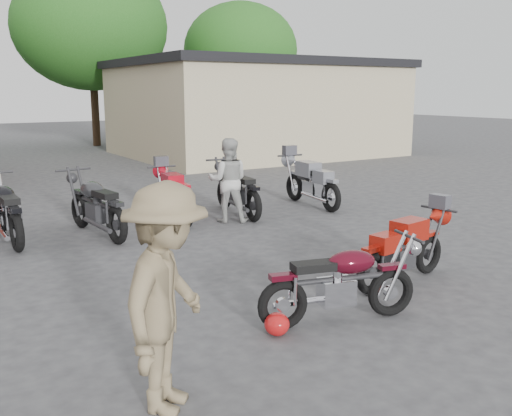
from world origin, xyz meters
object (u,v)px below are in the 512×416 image
vintage_motorcycle (342,277)px  sportbike (404,246)px  person_tan (167,299)px  row_bike_2 (5,207)px  row_bike_3 (96,202)px  row_bike_6 (311,180)px  helmet (277,324)px  row_bike_4 (174,193)px  row_bike_5 (237,186)px  person_light (228,180)px

vintage_motorcycle → sportbike: 1.72m
person_tan → row_bike_2: 6.43m
row_bike_3 → row_bike_6: row_bike_3 is taller
helmet → row_bike_6: (4.59, 5.41, 0.47)m
person_tan → row_bike_2: bearing=46.4°
row_bike_6 → vintage_motorcycle: bearing=149.8°
row_bike_6 → row_bike_2: bearing=91.5°
vintage_motorcycle → row_bike_6: size_ratio=0.88×
row_bike_2 → person_tan: bearing=-179.4°
row_bike_4 → row_bike_6: (3.22, -0.31, 0.04)m
row_bike_5 → row_bike_6: bearing=-86.8°
sportbike → person_light: size_ratio=1.07×
helmet → row_bike_6: size_ratio=0.13×
row_bike_5 → row_bike_6: size_ratio=1.00×
row_bike_2 → row_bike_5: (4.51, -0.20, -0.01)m
sportbike → row_bike_6: row_bike_6 is taller
row_bike_6 → row_bike_5: bearing=91.0°
person_tan → vintage_motorcycle: bearing=-31.2°
vintage_motorcycle → row_bike_6: (3.78, 5.50, 0.07)m
person_tan → row_bike_6: bearing=-0.9°
row_bike_4 → row_bike_5: size_ratio=0.92×
helmet → row_bike_5: bearing=63.8°
row_bike_6 → person_tan: bearing=139.2°
person_light → person_tan: size_ratio=0.88×
row_bike_2 → row_bike_3: row_bike_3 is taller
vintage_motorcycle → row_bike_4: row_bike_4 is taller
row_bike_4 → row_bike_6: size_ratio=0.93×
helmet → person_tan: bearing=-155.4°
row_bike_2 → row_bike_6: size_ratio=1.03×
person_light → row_bike_4: person_light is taller
person_light → person_tan: 6.86m
person_light → row_bike_3: (-2.56, 0.31, -0.22)m
helmet → person_tan: (-1.54, -0.71, 0.82)m
person_tan → row_bike_3: size_ratio=0.88×
helmet → vintage_motorcycle: bearing=-6.5°
person_tan → row_bike_4: 7.07m
vintage_motorcycle → row_bike_5: (1.91, 5.61, 0.07)m
helmet → row_bike_3: size_ratio=0.13×
sportbike → row_bike_2: (-4.21, 5.20, 0.10)m
person_tan → row_bike_3: (1.21, 6.03, -0.33)m
person_light → person_tan: bearing=87.4°
row_bike_3 → row_bike_6: size_ratio=1.03×
row_bike_5 → vintage_motorcycle: bearing=167.8°
sportbike → person_light: (-0.19, 4.50, 0.32)m
row_bike_5 → row_bike_4: bearing=87.9°
helmet → row_bike_5: 6.17m
person_light → row_bike_5: size_ratio=0.80×
row_bike_2 → row_bike_3: 1.50m
helmet → row_bike_5: size_ratio=0.13×
vintage_motorcycle → sportbike: vintage_motorcycle is taller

